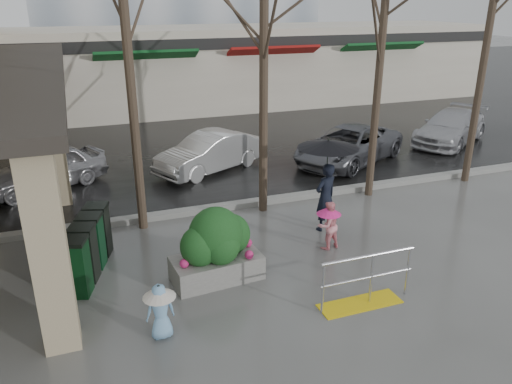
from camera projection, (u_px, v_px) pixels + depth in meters
ground at (271, 285)px, 9.95m from camera, size 120.00×120.00×0.00m
street_asphalt at (131, 96)px, 29.19m from camera, size 120.00×36.00×0.01m
curb at (216, 208)px, 13.43m from camera, size 120.00×0.30×0.15m
canopy_slab at (10, 63)px, 14.09m from camera, size 2.80×18.00×0.25m
pillar_front at (49, 249)px, 7.63m from camera, size 0.55×0.55×3.50m
pillar_back at (53, 142)px, 13.31m from camera, size 0.55×0.55×3.50m
storefront_row at (178, 68)px, 25.59m from camera, size 34.00×6.74×4.00m
handrail at (364, 286)px, 9.21m from camera, size 1.90×0.50×1.03m
tree_west at (124, 11)px, 10.62m from camera, size 3.20×3.20×6.80m
tree_midwest at (264, 3)px, 11.60m from camera, size 3.20×3.20×7.00m
tree_mideast at (384, 18)px, 12.80m from camera, size 3.20×3.20×6.50m
woman at (327, 173)px, 11.83m from camera, size 1.46×1.46×2.31m
child_pink at (328, 223)px, 11.21m from camera, size 0.61×0.56×1.13m
child_blue at (160, 306)px, 8.22m from camera, size 0.55×0.55×1.00m
planter at (216, 245)px, 9.93m from camera, size 1.85×1.08×1.56m
news_boxes at (88, 247)px, 10.20m from camera, size 1.10×2.15×1.18m
car_a at (43, 168)px, 14.80m from camera, size 3.97×2.98×1.26m
car_b at (209, 152)px, 16.33m from camera, size 4.02×2.91×1.26m
car_c at (348, 145)px, 17.20m from camera, size 4.98×3.99×1.26m
car_d at (451, 127)px, 19.56m from camera, size 4.64×3.73×1.26m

